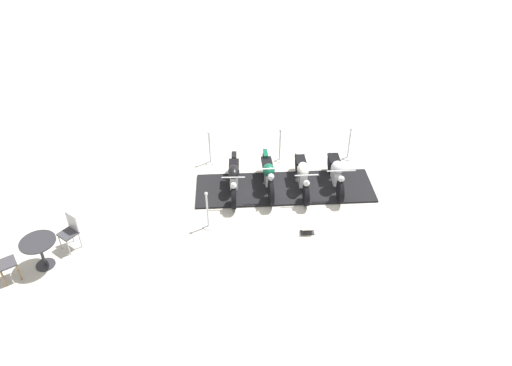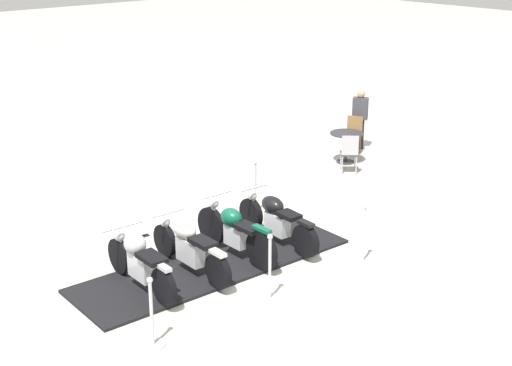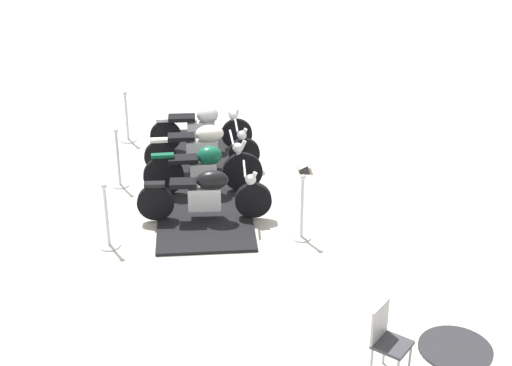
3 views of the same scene
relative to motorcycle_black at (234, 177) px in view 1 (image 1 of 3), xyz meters
name	(u,v)px [view 1 (image 1 of 3)]	position (x,y,z in m)	size (l,w,h in m)	color
ground_plane	(285,189)	(-0.04, -1.46, -0.51)	(80.00, 80.00, 0.00)	beige
display_platform	(285,188)	(-0.04, -1.46, -0.48)	(5.12, 1.59, 0.05)	black
motorcycle_black	(234,177)	(0.00, 0.00, 0.00)	(2.24, 0.63, 0.91)	black
motorcycle_forest	(268,175)	(-0.04, -0.98, 0.03)	(2.12, 0.66, 1.05)	black
motorcycle_cream	(302,174)	(-0.10, -1.95, 0.01)	(2.20, 0.64, 0.89)	black
motorcycle_chrome	(336,173)	(-0.14, -2.92, 0.03)	(2.06, 0.79, 0.92)	black
stanchion_left_mid	(280,149)	(1.49, -1.54, -0.12)	(0.30, 0.30, 1.14)	silver
stanchion_right_front	(208,215)	(-1.45, 0.79, -0.13)	(0.31, 0.31, 1.13)	silver
stanchion_left_front	(210,153)	(1.61, 0.63, -0.17)	(0.35, 0.35, 1.10)	silver
stanchion_left_rear	(348,149)	(1.38, -3.71, -0.19)	(0.36, 0.36, 1.09)	silver
info_placard	(307,231)	(-1.99, -1.74, -0.45)	(0.25, 0.37, 0.20)	#333338
cafe_table	(39,247)	(-2.43, 4.72, 0.07)	(0.82, 0.82, 0.77)	#2D2D33
cafe_chair_near_table	(70,230)	(-1.82, 4.15, 0.03)	(0.57, 0.57, 0.96)	#B7B7BC
cafe_chair_across_table	(2,262)	(-2.82, 5.45, 0.06)	(0.54, 0.54, 0.97)	olive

